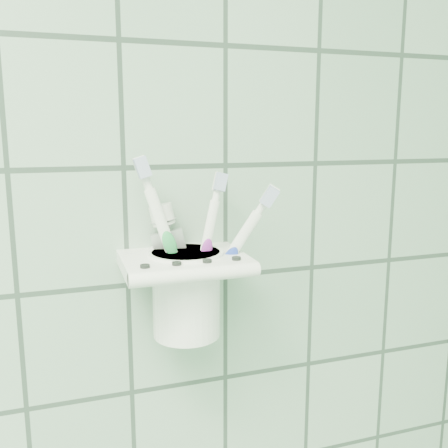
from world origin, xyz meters
name	(u,v)px	position (x,y,z in m)	size (l,w,h in m)	color
holder_bracket	(184,263)	(0.66, 1.15, 1.28)	(0.14, 0.11, 0.04)	white
cup	(186,290)	(0.66, 1.16, 1.25)	(0.08, 0.08, 0.10)	white
toothbrush_pink	(198,240)	(0.67, 1.15, 1.31)	(0.06, 0.03, 0.20)	white
toothbrush_blue	(188,252)	(0.66, 1.14, 1.30)	(0.05, 0.03, 0.18)	white
toothbrush_orange	(186,243)	(0.67, 1.17, 1.30)	(0.09, 0.05, 0.18)	white
toothpaste_tube	(186,254)	(0.67, 1.17, 1.29)	(0.06, 0.04, 0.15)	silver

